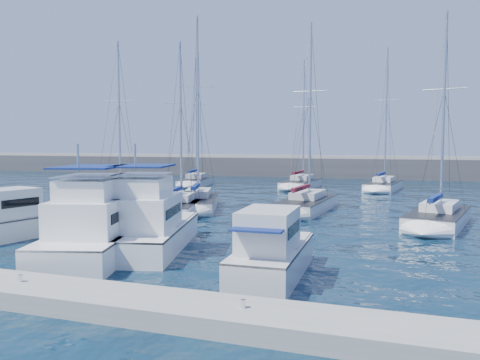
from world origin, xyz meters
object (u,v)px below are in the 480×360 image
(sailboat_mid_a, at_px, (118,200))
(sailboat_back_a, at_px, (195,181))
(sailboat_back_b, at_px, (301,184))
(motor_yacht_stbd_outer, at_px, (271,254))
(sailboat_mid_b, at_px, (197,202))
(motor_yacht_port_inner, at_px, (99,231))
(sailboat_mid_c, at_px, (179,207))
(motor_yacht_port_outer, at_px, (18,220))
(sailboat_mid_d, at_px, (306,204))
(sailboat_back_c, at_px, (383,185))
(sailboat_mid_e, at_px, (438,218))
(motor_yacht_stbd_inner, at_px, (149,227))

(sailboat_mid_a, xyz_separation_m, sailboat_back_a, (-1.50, 19.62, 0.03))
(sailboat_back_a, height_order, sailboat_back_b, sailboat_back_a)
(motor_yacht_stbd_outer, xyz_separation_m, sailboat_back_a, (-19.45, 36.22, -0.39))
(motor_yacht_stbd_outer, xyz_separation_m, sailboat_back_b, (-6.24, 37.69, -0.42))
(sailboat_mid_b, bearing_deg, motor_yacht_port_inner, -101.33)
(sailboat_mid_c, bearing_deg, sailboat_back_b, 65.54)
(motor_yacht_port_outer, height_order, sailboat_mid_b, sailboat_mid_b)
(sailboat_mid_b, distance_m, sailboat_mid_d, 8.82)
(motor_yacht_port_inner, xyz_separation_m, sailboat_back_a, (-10.60, 35.09, -0.58))
(sailboat_mid_b, bearing_deg, motor_yacht_port_outer, -127.85)
(motor_yacht_port_inner, height_order, motor_yacht_stbd_outer, motor_yacht_port_inner)
(sailboat_back_a, distance_m, sailboat_back_c, 22.72)
(sailboat_mid_d, xyz_separation_m, sailboat_mid_e, (9.35, -4.01, 0.00))
(sailboat_mid_d, bearing_deg, sailboat_mid_c, -147.67)
(sailboat_mid_e, bearing_deg, sailboat_back_c, 113.00)
(motor_yacht_stbd_outer, height_order, sailboat_mid_b, sailboat_mid_b)
(motor_yacht_stbd_inner, bearing_deg, motor_yacht_port_outer, 162.37)
(sailboat_back_a, bearing_deg, sailboat_mid_d, -55.37)
(sailboat_mid_b, bearing_deg, sailboat_mid_c, -110.96)
(sailboat_mid_d, relative_size, sailboat_mid_e, 1.07)
(sailboat_mid_e, distance_m, sailboat_back_c, 23.54)
(motor_yacht_stbd_outer, bearing_deg, sailboat_mid_a, 135.54)
(sailboat_mid_c, bearing_deg, motor_yacht_port_outer, -127.12)
(motor_yacht_stbd_outer, distance_m, sailboat_mid_c, 17.88)
(motor_yacht_stbd_outer, relative_size, sailboat_mid_c, 0.48)
(motor_yacht_stbd_outer, relative_size, sailboat_mid_a, 0.45)
(motor_yacht_port_outer, relative_size, sailboat_back_a, 0.39)
(sailboat_mid_e, bearing_deg, motor_yacht_port_inner, -126.62)
(motor_yacht_stbd_outer, xyz_separation_m, sailboat_mid_d, (-2.10, 18.79, -0.43))
(motor_yacht_port_outer, relative_size, sailboat_mid_d, 0.42)
(sailboat_mid_e, height_order, sailboat_back_b, sailboat_back_b)
(motor_yacht_stbd_outer, relative_size, sailboat_back_a, 0.39)
(motor_yacht_port_inner, bearing_deg, sailboat_back_c, 55.88)
(motor_yacht_stbd_outer, height_order, sailboat_back_a, sailboat_back_a)
(motor_yacht_port_outer, distance_m, sailboat_mid_c, 11.94)
(sailboat_mid_a, bearing_deg, sailboat_back_a, 82.81)
(sailboat_mid_b, xyz_separation_m, sailboat_mid_e, (18.03, -2.42, -0.02))
(sailboat_mid_a, height_order, sailboat_back_b, sailboat_back_b)
(sailboat_back_c, bearing_deg, sailboat_mid_c, -112.13)
(motor_yacht_stbd_outer, distance_m, sailboat_back_a, 41.11)
(motor_yacht_port_inner, bearing_deg, motor_yacht_stbd_inner, 24.74)
(motor_yacht_stbd_inner, height_order, sailboat_mid_d, sailboat_mid_d)
(motor_yacht_port_inner, relative_size, sailboat_mid_d, 0.69)
(sailboat_mid_a, height_order, sailboat_mid_c, sailboat_mid_a)
(sailboat_mid_b, bearing_deg, motor_yacht_stbd_outer, -76.12)
(sailboat_mid_b, height_order, sailboat_mid_e, sailboat_mid_b)
(motor_yacht_stbd_inner, height_order, sailboat_mid_a, sailboat_mid_a)
(motor_yacht_port_inner, distance_m, sailboat_mid_a, 17.96)
(motor_yacht_stbd_outer, bearing_deg, sailboat_mid_e, 62.16)
(motor_yacht_port_inner, height_order, sailboat_mid_a, sailboat_mid_a)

